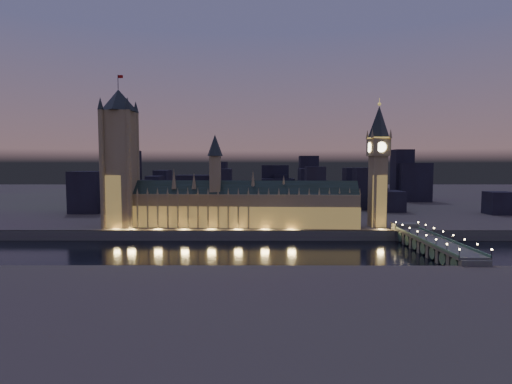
{
  "coord_description": "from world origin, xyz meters",
  "views": [
    {
      "loc": [
        6.13,
        -275.21,
        62.22
      ],
      "look_at": [
        5.0,
        55.0,
        38.0
      ],
      "focal_mm": 28.0,
      "sensor_mm": 36.0,
      "label": 1
    }
  ],
  "objects_px": {
    "elizabeth_tower": "(378,156)",
    "westminster_bridge": "(430,245)",
    "palace_of_westminster": "(238,205)",
    "victoria_tower": "(120,152)",
    "river_boat": "(364,272)"
  },
  "relations": [
    {
      "from": "westminster_bridge",
      "to": "palace_of_westminster",
      "type": "bearing_deg",
      "value": 154.37
    },
    {
      "from": "elizabeth_tower",
      "to": "westminster_bridge",
      "type": "xyz_separation_m",
      "value": [
        17.46,
        -65.37,
        -62.27
      ]
    },
    {
      "from": "westminster_bridge",
      "to": "river_boat",
      "type": "distance_m",
      "value": 81.21
    },
    {
      "from": "westminster_bridge",
      "to": "river_boat",
      "type": "relative_size",
      "value": 2.84
    },
    {
      "from": "victoria_tower",
      "to": "elizabeth_tower",
      "type": "relative_size",
      "value": 1.18
    },
    {
      "from": "victoria_tower",
      "to": "river_boat",
      "type": "xyz_separation_m",
      "value": [
        175.46,
        -119.93,
        -69.72
      ]
    },
    {
      "from": "palace_of_westminster",
      "to": "river_boat",
      "type": "height_order",
      "value": "palace_of_westminster"
    },
    {
      "from": "river_boat",
      "to": "victoria_tower",
      "type": "bearing_deg",
      "value": 145.65
    },
    {
      "from": "westminster_bridge",
      "to": "elizabeth_tower",
      "type": "bearing_deg",
      "value": 104.95
    },
    {
      "from": "river_boat",
      "to": "elizabeth_tower",
      "type": "bearing_deg",
      "value": 70.47
    },
    {
      "from": "victoria_tower",
      "to": "westminster_bridge",
      "type": "relative_size",
      "value": 1.13
    },
    {
      "from": "palace_of_westminster",
      "to": "river_boat",
      "type": "bearing_deg",
      "value": -57.62
    },
    {
      "from": "elizabeth_tower",
      "to": "river_boat",
      "type": "relative_size",
      "value": 2.71
    },
    {
      "from": "victoria_tower",
      "to": "westminster_bridge",
      "type": "distance_m",
      "value": 252.94
    },
    {
      "from": "elizabeth_tower",
      "to": "westminster_bridge",
      "type": "height_order",
      "value": "elizabeth_tower"
    }
  ]
}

